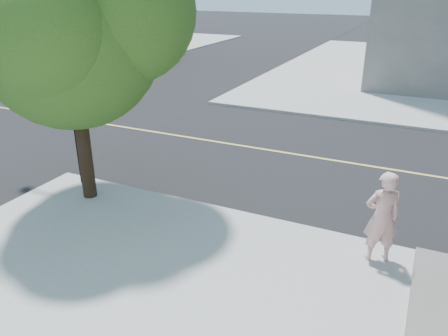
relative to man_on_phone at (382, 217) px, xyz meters
The scene contains 6 objects.
ground 7.80m from the man_on_phone, behind, with size 140.00×140.00×0.00m, color black.
road_ew 9.34m from the man_on_phone, 146.01° to the left, with size 140.00×9.00×0.01m, color black.
sidewalk_nw 37.89m from the man_on_phone, 144.14° to the left, with size 26.00×25.00×0.12m, color #A6A6A5.
man_on_phone is the anchor object (origin of this frame).
street_tree 7.78m from the man_on_phone, behind, with size 5.16×4.69×6.85m.
signal_pole 10.05m from the man_on_phone, behind, with size 3.51×0.40×3.96m.
Camera 1 is at (8.12, -8.73, 5.25)m, focal length 35.55 mm.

